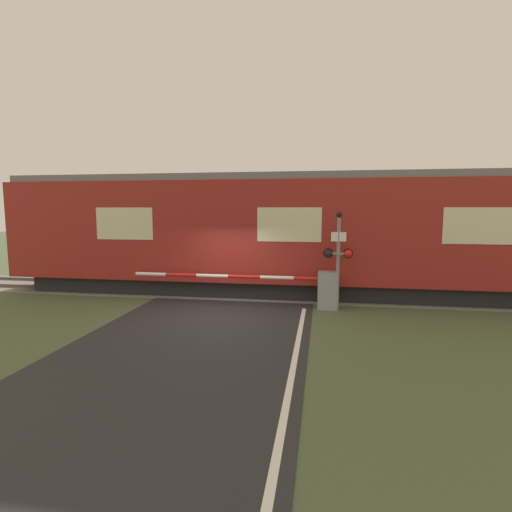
{
  "coord_description": "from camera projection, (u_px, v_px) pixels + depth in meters",
  "views": [
    {
      "loc": [
        2.96,
        -11.13,
        3.08
      ],
      "look_at": [
        0.81,
        1.78,
        1.54
      ],
      "focal_mm": 28.0,
      "sensor_mm": 36.0,
      "label": 1
    }
  ],
  "objects": [
    {
      "name": "ground_plane",
      "position": [
        219.0,
        314.0,
        11.75
      ],
      "size": [
        80.0,
        80.0,
        0.0
      ],
      "primitive_type": "plane",
      "color": "#475638"
    },
    {
      "name": "track_bed",
      "position": [
        241.0,
        291.0,
        14.95
      ],
      "size": [
        36.0,
        3.2,
        0.13
      ],
      "color": "slate",
      "rests_on": "ground_plane"
    },
    {
      "name": "train",
      "position": [
        293.0,
        234.0,
        14.39
      ],
      "size": [
        20.7,
        3.1,
        4.28
      ],
      "color": "black",
      "rests_on": "ground_plane"
    },
    {
      "name": "crossing_barrier",
      "position": [
        307.0,
        287.0,
        12.42
      ],
      "size": [
        6.7,
        0.44,
        1.17
      ],
      "color": "gray",
      "rests_on": "ground_plane"
    },
    {
      "name": "signal_post",
      "position": [
        338.0,
        255.0,
        12.01
      ],
      "size": [
        0.88,
        0.26,
        3.01
      ],
      "color": "gray",
      "rests_on": "ground_plane"
    }
  ]
}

